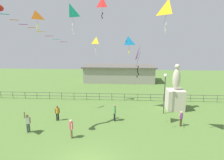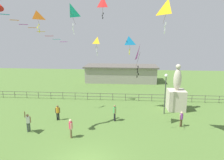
{
  "view_description": "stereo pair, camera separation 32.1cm",
  "coord_description": "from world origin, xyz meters",
  "px_view_note": "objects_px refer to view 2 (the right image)",
  "views": [
    {
      "loc": [
        2.4,
        -11.32,
        8.24
      ],
      "look_at": [
        1.28,
        6.79,
        4.34
      ],
      "focal_mm": 31.73,
      "sensor_mm": 36.0,
      "label": 1
    },
    {
      "loc": [
        2.72,
        -11.3,
        8.24
      ],
      "look_at": [
        1.28,
        6.79,
        4.34
      ],
      "focal_mm": 31.73,
      "sensor_mm": 36.0,
      "label": 2
    }
  ],
  "objects_px": {
    "person_4": "(28,121)",
    "kite_1": "(37,16)",
    "person_5": "(58,112)",
    "person_0": "(181,118)",
    "kite_3": "(168,8)",
    "lamppost": "(166,85)",
    "kite_6": "(129,41)",
    "streamer_kite": "(6,10)",
    "kite_5": "(97,42)",
    "kite_7": "(70,11)",
    "kite_8": "(103,3)",
    "statue_monument": "(176,96)",
    "kite_2": "(140,53)",
    "person_2": "(71,127)",
    "person_1": "(115,112)"
  },
  "relations": [
    {
      "from": "person_5",
      "to": "kite_5",
      "type": "bearing_deg",
      "value": 61.72
    },
    {
      "from": "person_1",
      "to": "kite_6",
      "type": "relative_size",
      "value": 0.84
    },
    {
      "from": "person_2",
      "to": "kite_2",
      "type": "bearing_deg",
      "value": 23.67
    },
    {
      "from": "lamppost",
      "to": "kite_5",
      "type": "distance_m",
      "value": 9.67
    },
    {
      "from": "person_0",
      "to": "kite_1",
      "type": "xyz_separation_m",
      "value": [
        -14.44,
        2.55,
        9.51
      ]
    },
    {
      "from": "person_2",
      "to": "kite_7",
      "type": "relative_size",
      "value": 0.56
    },
    {
      "from": "person_0",
      "to": "kite_6",
      "type": "distance_m",
      "value": 9.55
    },
    {
      "from": "statue_monument",
      "to": "kite_3",
      "type": "height_order",
      "value": "kite_3"
    },
    {
      "from": "statue_monument",
      "to": "kite_8",
      "type": "xyz_separation_m",
      "value": [
        -8.24,
        -1.27,
        10.05
      ]
    },
    {
      "from": "kite_3",
      "to": "kite_6",
      "type": "xyz_separation_m",
      "value": [
        -2.85,
        6.24,
        -2.53
      ]
    },
    {
      "from": "person_5",
      "to": "kite_5",
      "type": "xyz_separation_m",
      "value": [
        3.25,
        6.03,
        6.86
      ]
    },
    {
      "from": "kite_2",
      "to": "kite_8",
      "type": "bearing_deg",
      "value": 134.9
    },
    {
      "from": "kite_2",
      "to": "kite_6",
      "type": "distance_m",
      "value": 4.7
    },
    {
      "from": "kite_6",
      "to": "kite_7",
      "type": "distance_m",
      "value": 6.77
    },
    {
      "from": "person_4",
      "to": "streamer_kite",
      "type": "relative_size",
      "value": 0.44
    },
    {
      "from": "kite_2",
      "to": "kite_8",
      "type": "distance_m",
      "value": 7.02
    },
    {
      "from": "kite_1",
      "to": "kite_3",
      "type": "distance_m",
      "value": 13.09
    },
    {
      "from": "kite_5",
      "to": "kite_8",
      "type": "relative_size",
      "value": 1.02
    },
    {
      "from": "kite_5",
      "to": "kite_6",
      "type": "bearing_deg",
      "value": -32.81
    },
    {
      "from": "kite_3",
      "to": "kite_8",
      "type": "xyz_separation_m",
      "value": [
        -5.5,
        5.4,
        1.31
      ]
    },
    {
      "from": "person_4",
      "to": "kite_2",
      "type": "relative_size",
      "value": 0.64
    },
    {
      "from": "person_2",
      "to": "kite_5",
      "type": "relative_size",
      "value": 0.73
    },
    {
      "from": "kite_2",
      "to": "kite_6",
      "type": "bearing_deg",
      "value": 102.64
    },
    {
      "from": "kite_3",
      "to": "streamer_kite",
      "type": "xyz_separation_m",
      "value": [
        -11.91,
        -1.14,
        -0.14
      ]
    },
    {
      "from": "person_0",
      "to": "kite_3",
      "type": "relative_size",
      "value": 0.6
    },
    {
      "from": "kite_1",
      "to": "lamppost",
      "type": "bearing_deg",
      "value": 2.51
    },
    {
      "from": "kite_5",
      "to": "kite_1",
      "type": "bearing_deg",
      "value": -144.22
    },
    {
      "from": "kite_6",
      "to": "streamer_kite",
      "type": "distance_m",
      "value": 11.92
    },
    {
      "from": "statue_monument",
      "to": "kite_7",
      "type": "bearing_deg",
      "value": -168.76
    },
    {
      "from": "person_4",
      "to": "kite_1",
      "type": "distance_m",
      "value": 10.51
    },
    {
      "from": "person_0",
      "to": "kite_1",
      "type": "height_order",
      "value": "kite_1"
    },
    {
      "from": "person_1",
      "to": "kite_7",
      "type": "bearing_deg",
      "value": 162.13
    },
    {
      "from": "person_4",
      "to": "person_5",
      "type": "xyz_separation_m",
      "value": [
        1.75,
        2.66,
        -0.07
      ]
    },
    {
      "from": "lamppost",
      "to": "person_5",
      "type": "distance_m",
      "value": 11.62
    },
    {
      "from": "statue_monument",
      "to": "kite_8",
      "type": "distance_m",
      "value": 13.06
    },
    {
      "from": "person_2",
      "to": "kite_7",
      "type": "distance_m",
      "value": 11.16
    },
    {
      "from": "kite_1",
      "to": "kite_5",
      "type": "distance_m",
      "value": 7.37
    },
    {
      "from": "person_4",
      "to": "kite_3",
      "type": "distance_m",
      "value": 14.96
    },
    {
      "from": "kite_6",
      "to": "kite_8",
      "type": "distance_m",
      "value": 4.74
    },
    {
      "from": "person_5",
      "to": "kite_6",
      "type": "distance_m",
      "value": 10.51
    },
    {
      "from": "person_0",
      "to": "kite_8",
      "type": "xyz_separation_m",
      "value": [
        -7.7,
        3.3,
        10.82
      ]
    },
    {
      "from": "lamppost",
      "to": "kite_3",
      "type": "bearing_deg",
      "value": -102.79
    },
    {
      "from": "lamppost",
      "to": "kite_5",
      "type": "relative_size",
      "value": 2.0
    },
    {
      "from": "kite_5",
      "to": "person_5",
      "type": "bearing_deg",
      "value": -118.28
    },
    {
      "from": "person_5",
      "to": "streamer_kite",
      "type": "distance_m",
      "value": 10.26
    },
    {
      "from": "person_5",
      "to": "kite_2",
      "type": "height_order",
      "value": "kite_2"
    },
    {
      "from": "lamppost",
      "to": "kite_6",
      "type": "distance_m",
      "value": 6.19
    },
    {
      "from": "person_5",
      "to": "person_0",
      "type": "bearing_deg",
      "value": -2.58
    },
    {
      "from": "kite_5",
      "to": "kite_7",
      "type": "distance_m",
      "value": 5.61
    },
    {
      "from": "kite_5",
      "to": "kite_7",
      "type": "xyz_separation_m",
      "value": [
        -2.03,
        -4.28,
        3.0
      ]
    }
  ]
}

